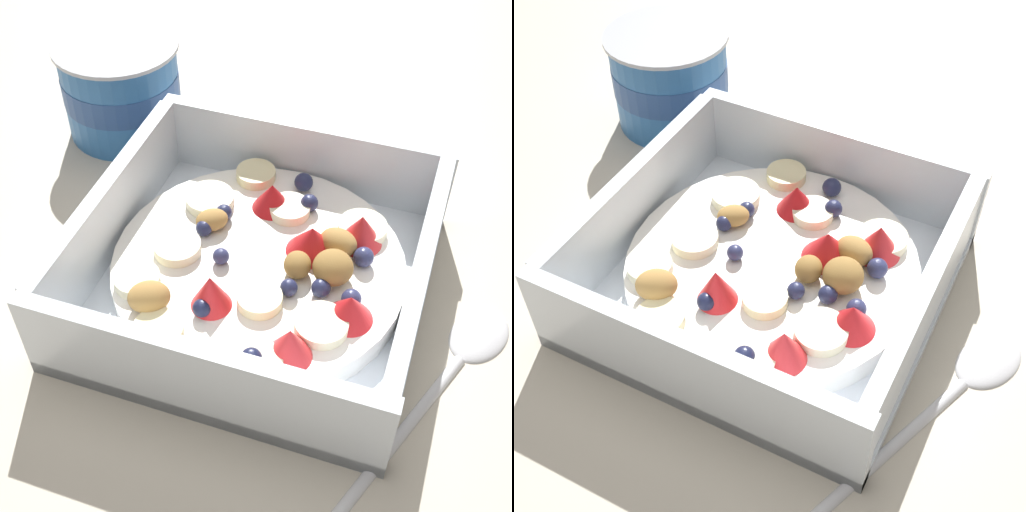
# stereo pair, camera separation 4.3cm
# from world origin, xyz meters

# --- Properties ---
(ground_plane) EXTENTS (2.40, 2.40, 0.00)m
(ground_plane) POSITION_xyz_m (0.00, 0.00, 0.00)
(ground_plane) COLOR beige
(fruit_bowl) EXTENTS (0.21, 0.21, 0.06)m
(fruit_bowl) POSITION_xyz_m (0.00, 0.01, 0.02)
(fruit_bowl) COLOR white
(fruit_bowl) RESTS_ON ground
(spoon) EXTENTS (0.08, 0.17, 0.01)m
(spoon) POSITION_xyz_m (0.13, -0.01, 0.00)
(spoon) COLOR silver
(spoon) RESTS_ON ground
(yogurt_cup) EXTENTS (0.10, 0.10, 0.08)m
(yogurt_cup) POSITION_xyz_m (-0.16, 0.14, 0.04)
(yogurt_cup) COLOR #3370B7
(yogurt_cup) RESTS_ON ground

